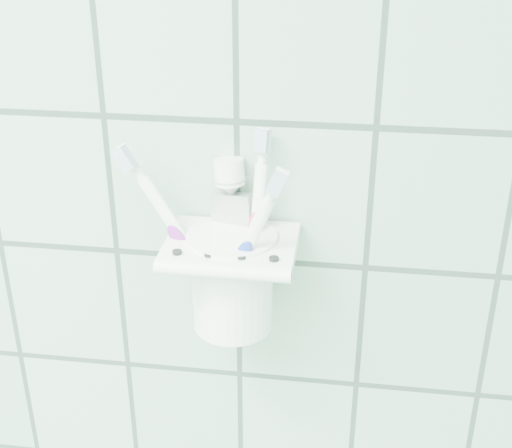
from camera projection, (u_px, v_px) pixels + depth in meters
holder_bracket at (232, 248)px, 0.66m from camera, size 0.12×0.10×0.04m
cup at (232, 277)px, 0.68m from camera, size 0.08×0.08×0.10m
toothbrush_pink at (237, 230)px, 0.64m from camera, size 0.10×0.03×0.19m
toothbrush_blue at (249, 233)px, 0.65m from camera, size 0.02×0.04×0.19m
toothbrush_orange at (210, 234)px, 0.65m from camera, size 0.07×0.04×0.18m
toothpaste_tube at (239, 228)px, 0.67m from camera, size 0.05×0.04×0.16m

